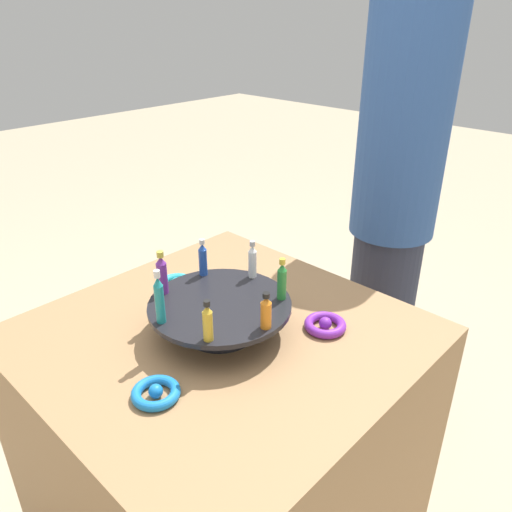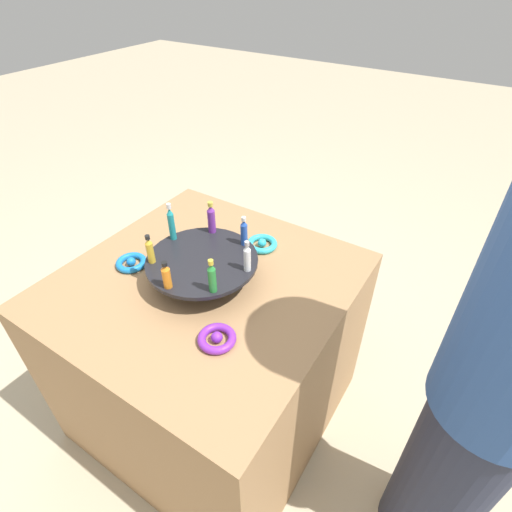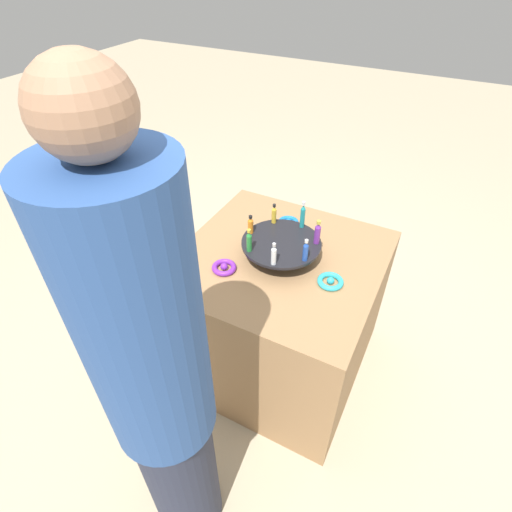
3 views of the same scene
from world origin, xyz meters
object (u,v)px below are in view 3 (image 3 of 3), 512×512
Objects in this scene: bottle_clear at (274,255)px; ribbon_bow_blue at (288,222)px; bottle_green at (249,241)px; bottle_purple at (317,233)px; ribbon_bow_teal at (330,281)px; display_stand at (281,246)px; bottle_orange at (251,225)px; bottle_teal at (303,215)px; bottle_gold at (274,214)px; ribbon_bow_purple at (224,267)px; bottle_blue at (306,251)px; person_figure at (160,389)px.

bottle_clear reaches higher than ribbon_bow_blue.
ribbon_bow_blue is at bearing 86.63° from bottle_green.
bottle_purple reaches higher than ribbon_bow_teal.
bottle_clear is at bearing -77.63° from display_stand.
bottle_orange is 0.81× the size of ribbon_bow_teal.
bottle_gold is at bearing -167.63° from bottle_teal.
bottle_clear is 0.98× the size of ribbon_bow_purple.
bottle_gold is 0.23m from bottle_green.
bottle_gold is at bearing 140.94° from bottle_blue.
bottle_gold is at bearing 5.40° from person_figure.
bottle_purple is 0.30m from ribbon_bow_blue.
bottle_purple is (0.13, 0.06, 0.08)m from display_stand.
person_figure is at bearing -81.51° from bottle_green.
bottle_gold is (-0.09, 0.12, 0.07)m from display_stand.
bottle_teal is 0.32m from ribbon_bow_teal.
bottle_clear is at bearing 11.02° from ribbon_bow_purple.
display_stand is 3.20× the size of ribbon_bow_teal.
ribbon_bow_purple is 0.44m from ribbon_bow_teal.
display_stand is at bearing 153.80° from bottle_blue.
display_stand is at bearing 166.35° from ribbon_bow_teal.
bottle_blue is (0.10, -0.21, -0.01)m from bottle_teal.
bottle_teal is 0.23m from bottle_orange.
bottle_blue reaches higher than ribbon_bow_teal.
bottle_orange is 0.82× the size of bottle_green.
bottle_gold is at bearing -98.49° from ribbon_bow_blue.
bottle_green is 1.06× the size of bottle_blue.
person_figure reaches higher than ribbon_bow_teal.
ribbon_bow_purple is at bearing -122.64° from bottle_teal.
ribbon_bow_blue is at bearing 138.45° from bottle_purple.
bottle_clear is (0.12, -0.03, -0.00)m from bottle_green.
bottle_orange is 0.22m from ribbon_bow_purple.
bottle_teal reaches higher than bottle_green.
bottle_teal reaches higher than bottle_clear.
display_stand is at bearing 102.37° from bottle_clear.
bottle_gold is 0.40m from ribbon_bow_teal.
display_stand is 0.26m from ribbon_bow_purple.
bottle_gold is at bearing 166.65° from bottle_purple.
ribbon_bow_purple reaches higher than ribbon_bow_teal.
ribbon_bow_teal is (0.34, -0.18, -0.12)m from bottle_gold.
bottle_teal is 0.23m from bottle_blue.
display_stand is 0.16m from bottle_gold.
bottle_orange is at bearing -107.28° from ribbon_bow_blue.
ribbon_bow_teal is at bearing -17.98° from person_figure.
ribbon_bow_purple is (-0.17, -0.18, -0.05)m from display_stand.
bottle_orange is 0.23m from bottle_clear.
bottle_clear is (0.18, -0.14, 0.01)m from bottle_orange.
person_figure is at bearing -79.00° from bottle_orange.
bottle_teal is 0.29m from bottle_green.
bottle_teal is at bearing 38.08° from bottle_orange.
ribbon_bow_teal is at bearing -8.84° from bottle_orange.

